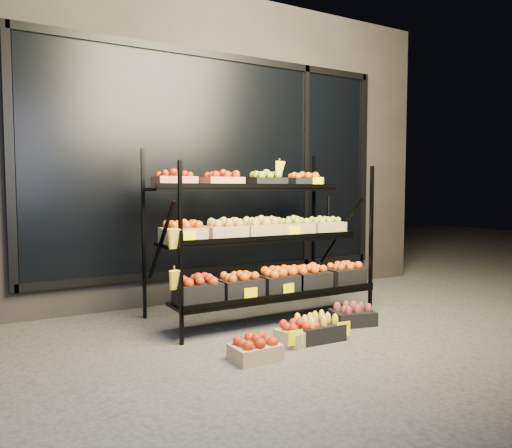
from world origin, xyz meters
TOP-DOWN VIEW (x-y plane):
  - ground at (0.00, 0.00)m, footprint 24.00×24.00m
  - building at (0.00, 2.59)m, footprint 6.00×2.08m
  - display_rack at (-0.01, 0.60)m, footprint 2.18×1.02m
  - tag_floor_a at (-0.30, -0.40)m, footprint 0.13×0.01m
  - tag_floor_b at (0.19, -0.40)m, footprint 0.13×0.01m
  - floor_crate_left at (-0.69, -0.44)m, footprint 0.35×0.26m
  - floor_crate_midleft at (0.01, -0.26)m, footprint 0.42×0.32m
  - floor_crate_midright at (-0.16, -0.25)m, footprint 0.41×0.35m
  - floor_crate_right at (0.59, -0.05)m, footprint 0.44×0.36m

SIDE VIEW (x-z plane):
  - ground at x=0.00m, z-range 0.00..0.00m
  - tag_floor_a at x=-0.30m, z-range 0.00..0.12m
  - tag_floor_b at x=0.19m, z-range 0.00..0.12m
  - floor_crate_left at x=-0.69m, z-range -0.01..0.18m
  - floor_crate_midright at x=-0.16m, z-range -0.01..0.18m
  - floor_crate_right at x=0.59m, z-range -0.01..0.19m
  - floor_crate_midleft at x=0.01m, z-range -0.01..0.20m
  - display_rack at x=-0.01m, z-range -0.05..1.63m
  - building at x=0.00m, z-range 0.00..3.50m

